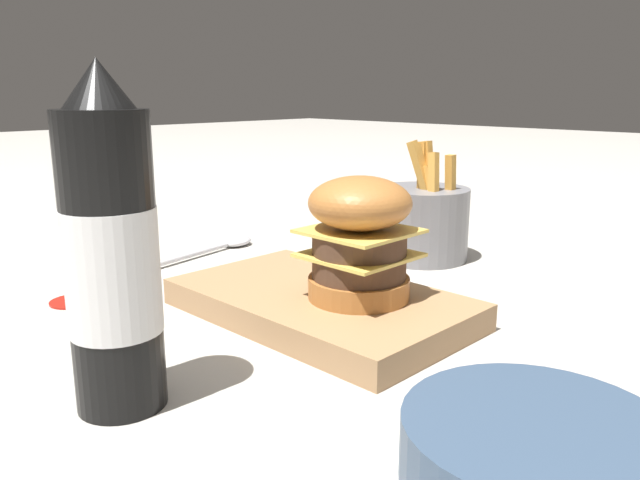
{
  "coord_description": "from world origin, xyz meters",
  "views": [
    {
      "loc": [
        -0.45,
        0.38,
        0.21
      ],
      "look_at": [
        -0.05,
        -0.02,
        0.08
      ],
      "focal_mm": 35.0,
      "sensor_mm": 36.0,
      "label": 1
    }
  ],
  "objects": [
    {
      "name": "ketchup_bottle",
      "position": [
        -0.08,
        0.2,
        0.11
      ],
      "size": [
        0.06,
        0.06,
        0.23
      ],
      "color": "black",
      "rests_on": "ground_plane"
    },
    {
      "name": "ground_plane",
      "position": [
        0.0,
        0.0,
        0.0
      ],
      "size": [
        6.0,
        6.0,
        0.0
      ],
      "primitive_type": "plane",
      "color": "#B7B2A8"
    },
    {
      "name": "side_bowl",
      "position": [
        -0.32,
        0.09,
        0.02
      ],
      "size": [
        0.15,
        0.15,
        0.04
      ],
      "color": "#384C66",
      "rests_on": "ground_plane"
    },
    {
      "name": "serving_board",
      "position": [
        -0.05,
        -0.02,
        0.01
      ],
      "size": [
        0.28,
        0.17,
        0.03
      ],
      "color": "#A37A51",
      "rests_on": "ground_plane"
    },
    {
      "name": "fries_basket",
      "position": [
        0.0,
        -0.26,
        0.05
      ],
      "size": [
        0.12,
        0.12,
        0.15
      ],
      "color": "slate",
      "rests_on": "ground_plane"
    },
    {
      "name": "burger",
      "position": [
        -0.09,
        -0.03,
        0.08
      ],
      "size": [
        0.09,
        0.09,
        0.11
      ],
      "color": "#AD6B33",
      "rests_on": "serving_board"
    },
    {
      "name": "ketchup_puddle",
      "position": [
        0.16,
        0.13,
        0.0
      ],
      "size": [
        0.05,
        0.05,
        0.0
      ],
      "color": "#B21E14",
      "rests_on": "ground_plane"
    },
    {
      "name": "spoon",
      "position": [
        0.22,
        -0.11,
        0.01
      ],
      "size": [
        0.05,
        0.19,
        0.01
      ],
      "rotation": [
        0.0,
        0.0,
        4.88
      ],
      "color": "silver",
      "rests_on": "ground_plane"
    }
  ]
}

